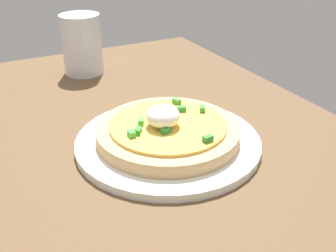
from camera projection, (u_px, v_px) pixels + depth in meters
dining_table at (74, 168)px, 54.99cm from camera, size 93.12×85.16×2.78cm
plate at (168, 142)px, 57.38cm from camera, size 26.42×26.42×1.15cm
pizza at (168, 130)px, 56.45cm from camera, size 20.31×20.31×5.39cm
cup_near at (82, 48)px, 81.49cm from camera, size 8.05×8.05×12.05cm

